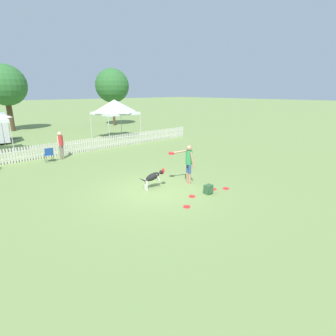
{
  "coord_description": "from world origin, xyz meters",
  "views": [
    {
      "loc": [
        -6.24,
        -7.72,
        3.9
      ],
      "look_at": [
        0.76,
        0.03,
        0.81
      ],
      "focal_mm": 28.0,
      "sensor_mm": 36.0,
      "label": 1
    }
  ],
  "objects_px": {
    "backpack_on_grass": "(208,189)",
    "spectator_standing": "(61,143)",
    "handler_person": "(188,160)",
    "canopy_tent_secondary": "(115,107)",
    "tree_left_grove": "(5,85)",
    "frisbee_near_handler": "(226,189)",
    "leaping_dog": "(153,177)",
    "frisbee_near_dog": "(213,189)",
    "frisbee_far_scatter": "(187,207)",
    "frisbee_midfield": "(192,196)",
    "tree_right_grove": "(112,86)",
    "folding_chair_blue_left": "(49,154)"
  },
  "relations": [
    {
      "from": "frisbee_near_dog",
      "to": "tree_right_grove",
      "type": "xyz_separation_m",
      "value": [
        7.9,
        20.93,
        4.43
      ]
    },
    {
      "from": "handler_person",
      "to": "backpack_on_grass",
      "type": "xyz_separation_m",
      "value": [
        -0.25,
        -1.39,
        -0.9
      ]
    },
    {
      "from": "handler_person",
      "to": "frisbee_midfield",
      "type": "relative_size",
      "value": 6.73
    },
    {
      "from": "handler_person",
      "to": "spectator_standing",
      "type": "xyz_separation_m",
      "value": [
        -2.44,
        7.92,
        -0.09
      ]
    },
    {
      "from": "frisbee_near_handler",
      "to": "spectator_standing",
      "type": "bearing_deg",
      "value": 108.41
    },
    {
      "from": "tree_right_grove",
      "to": "canopy_tent_secondary",
      "type": "bearing_deg",
      "value": -119.98
    },
    {
      "from": "frisbee_near_dog",
      "to": "spectator_standing",
      "type": "xyz_separation_m",
      "value": [
        -2.7,
        9.17,
        0.98
      ]
    },
    {
      "from": "frisbee_midfield",
      "to": "spectator_standing",
      "type": "xyz_separation_m",
      "value": [
        -1.49,
        9.09,
        0.98
      ]
    },
    {
      "from": "handler_person",
      "to": "frisbee_near_dog",
      "type": "distance_m",
      "value": 1.66
    },
    {
      "from": "backpack_on_grass",
      "to": "folding_chair_blue_left",
      "type": "height_order",
      "value": "folding_chair_blue_left"
    },
    {
      "from": "backpack_on_grass",
      "to": "folding_chair_blue_left",
      "type": "distance_m",
      "value": 9.6
    },
    {
      "from": "frisbee_near_dog",
      "to": "tree_left_grove",
      "type": "distance_m",
      "value": 24.4
    },
    {
      "from": "folding_chair_blue_left",
      "to": "tree_right_grove",
      "type": "bearing_deg",
      "value": -128.15
    },
    {
      "from": "backpack_on_grass",
      "to": "spectator_standing",
      "type": "relative_size",
      "value": 0.22
    },
    {
      "from": "frisbee_near_dog",
      "to": "backpack_on_grass",
      "type": "height_order",
      "value": "backpack_on_grass"
    },
    {
      "from": "frisbee_midfield",
      "to": "tree_right_grove",
      "type": "relative_size",
      "value": 0.04
    },
    {
      "from": "backpack_on_grass",
      "to": "spectator_standing",
      "type": "height_order",
      "value": "spectator_standing"
    },
    {
      "from": "canopy_tent_secondary",
      "to": "tree_left_grove",
      "type": "xyz_separation_m",
      "value": [
        -5.46,
        10.8,
        1.78
      ]
    },
    {
      "from": "frisbee_midfield",
      "to": "tree_left_grove",
      "type": "height_order",
      "value": "tree_left_grove"
    },
    {
      "from": "backpack_on_grass",
      "to": "canopy_tent_secondary",
      "type": "relative_size",
      "value": 0.11
    },
    {
      "from": "folding_chair_blue_left",
      "to": "canopy_tent_secondary",
      "type": "bearing_deg",
      "value": -143.52
    },
    {
      "from": "frisbee_midfield",
      "to": "spectator_standing",
      "type": "relative_size",
      "value": 0.15
    },
    {
      "from": "leaping_dog",
      "to": "spectator_standing",
      "type": "height_order",
      "value": "spectator_standing"
    },
    {
      "from": "frisbee_near_dog",
      "to": "frisbee_midfield",
      "type": "relative_size",
      "value": 1.0
    },
    {
      "from": "handler_person",
      "to": "spectator_standing",
      "type": "distance_m",
      "value": 8.29
    },
    {
      "from": "frisbee_midfield",
      "to": "folding_chair_blue_left",
      "type": "relative_size",
      "value": 0.3
    },
    {
      "from": "frisbee_near_dog",
      "to": "folding_chair_blue_left",
      "type": "distance_m",
      "value": 9.64
    },
    {
      "from": "folding_chair_blue_left",
      "to": "tree_right_grove",
      "type": "height_order",
      "value": "tree_right_grove"
    },
    {
      "from": "folding_chair_blue_left",
      "to": "leaping_dog",
      "type": "bearing_deg",
      "value": 108.88
    },
    {
      "from": "frisbee_near_dog",
      "to": "spectator_standing",
      "type": "bearing_deg",
      "value": 106.42
    },
    {
      "from": "frisbee_near_handler",
      "to": "frisbee_midfield",
      "type": "xyz_separation_m",
      "value": [
        -1.66,
        0.38,
        0.0
      ]
    },
    {
      "from": "frisbee_near_dog",
      "to": "folding_chair_blue_left",
      "type": "xyz_separation_m",
      "value": [
        -3.5,
        8.97,
        0.49
      ]
    },
    {
      "from": "handler_person",
      "to": "frisbee_far_scatter",
      "type": "xyz_separation_m",
      "value": [
        -1.78,
        -1.69,
        -1.06
      ]
    },
    {
      "from": "handler_person",
      "to": "backpack_on_grass",
      "type": "height_order",
      "value": "handler_person"
    },
    {
      "from": "spectator_standing",
      "to": "tree_right_grove",
      "type": "bearing_deg",
      "value": -153.35
    },
    {
      "from": "canopy_tent_secondary",
      "to": "handler_person",
      "type": "bearing_deg",
      "value": -107.1
    },
    {
      "from": "spectator_standing",
      "to": "tree_left_grove",
      "type": "xyz_separation_m",
      "value": [
        0.63,
        14.74,
        3.4
      ]
    },
    {
      "from": "frisbee_far_scatter",
      "to": "backpack_on_grass",
      "type": "relative_size",
      "value": 0.71
    },
    {
      "from": "handler_person",
      "to": "frisbee_far_scatter",
      "type": "distance_m",
      "value": 2.67
    },
    {
      "from": "handler_person",
      "to": "frisbee_midfield",
      "type": "height_order",
      "value": "handler_person"
    },
    {
      "from": "leaping_dog",
      "to": "canopy_tent_secondary",
      "type": "height_order",
      "value": "canopy_tent_secondary"
    },
    {
      "from": "frisbee_far_scatter",
      "to": "tree_right_grove",
      "type": "height_order",
      "value": "tree_right_grove"
    },
    {
      "from": "frisbee_near_handler",
      "to": "canopy_tent_secondary",
      "type": "height_order",
      "value": "canopy_tent_secondary"
    },
    {
      "from": "spectator_standing",
      "to": "tree_left_grove",
      "type": "height_order",
      "value": "tree_left_grove"
    },
    {
      "from": "leaping_dog",
      "to": "frisbee_near_handler",
      "type": "distance_m",
      "value": 3.06
    },
    {
      "from": "handler_person",
      "to": "frisbee_near_dog",
      "type": "xyz_separation_m",
      "value": [
        0.26,
        -1.25,
        -1.06
      ]
    },
    {
      "from": "frisbee_midfield",
      "to": "canopy_tent_secondary",
      "type": "relative_size",
      "value": 0.08
    },
    {
      "from": "folding_chair_blue_left",
      "to": "tree_left_grove",
      "type": "height_order",
      "value": "tree_left_grove"
    },
    {
      "from": "handler_person",
      "to": "frisbee_far_scatter",
      "type": "height_order",
      "value": "handler_person"
    },
    {
      "from": "spectator_standing",
      "to": "canopy_tent_secondary",
      "type": "bearing_deg",
      "value": -168.41
    }
  ]
}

